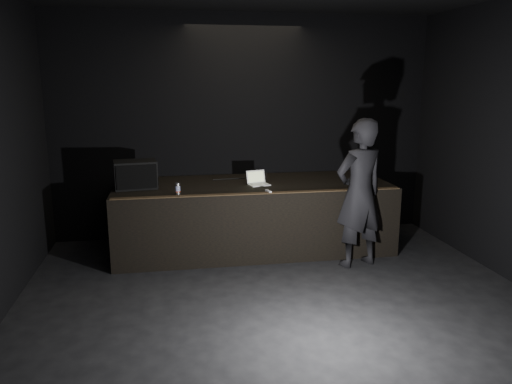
{
  "coord_description": "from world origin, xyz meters",
  "views": [
    {
      "loc": [
        -1.18,
        -4.38,
        2.49
      ],
      "look_at": [
        -0.02,
        2.3,
        0.96
      ],
      "focal_mm": 35.0,
      "sensor_mm": 36.0,
      "label": 1
    }
  ],
  "objects_px": {
    "beer_can": "(178,189)",
    "stage_monitor": "(136,174)",
    "stage_riser": "(252,216)",
    "person": "(359,194)",
    "laptop": "(258,181)"
  },
  "relations": [
    {
      "from": "beer_can",
      "to": "person",
      "type": "xyz_separation_m",
      "value": [
        2.39,
        -0.36,
        -0.08
      ]
    },
    {
      "from": "laptop",
      "to": "beer_can",
      "type": "bearing_deg",
      "value": -171.75
    },
    {
      "from": "stage_riser",
      "to": "person",
      "type": "distance_m",
      "value": 1.68
    },
    {
      "from": "laptop",
      "to": "beer_can",
      "type": "distance_m",
      "value": 1.25
    },
    {
      "from": "person",
      "to": "stage_riser",
      "type": "bearing_deg",
      "value": -53.29
    },
    {
      "from": "beer_can",
      "to": "stage_monitor",
      "type": "bearing_deg",
      "value": 136.92
    },
    {
      "from": "stage_monitor",
      "to": "person",
      "type": "distance_m",
      "value": 3.1
    },
    {
      "from": "stage_monitor",
      "to": "laptop",
      "type": "distance_m",
      "value": 1.73
    },
    {
      "from": "laptop",
      "to": "stage_riser",
      "type": "bearing_deg",
      "value": 100.83
    },
    {
      "from": "stage_riser",
      "to": "beer_can",
      "type": "bearing_deg",
      "value": -151.64
    },
    {
      "from": "stage_riser",
      "to": "person",
      "type": "bearing_deg",
      "value": -36.49
    },
    {
      "from": "stage_monitor",
      "to": "person",
      "type": "relative_size",
      "value": 0.31
    },
    {
      "from": "stage_riser",
      "to": "beer_can",
      "type": "relative_size",
      "value": 24.94
    },
    {
      "from": "laptop",
      "to": "person",
      "type": "bearing_deg",
      "value": -47.73
    },
    {
      "from": "stage_riser",
      "to": "stage_monitor",
      "type": "distance_m",
      "value": 1.81
    }
  ]
}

